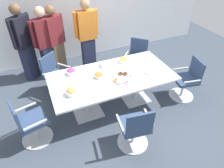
{
  "coord_description": "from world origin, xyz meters",
  "views": [
    {
      "loc": [
        -1.27,
        -2.95,
        2.99
      ],
      "look_at": [
        0.0,
        0.0,
        0.55
      ],
      "focal_mm": 32.36,
      "sensor_mm": 36.0,
      "label": 1
    }
  ],
  "objects_px": {
    "office_chair_4": "(187,81)",
    "person_standing_1": "(46,43)",
    "person_standing_3": "(87,35)",
    "snack_bowl_candy_mix": "(71,72)",
    "office_chair_2": "(30,124)",
    "snack_bowl_cookies": "(72,92)",
    "office_chair_1": "(56,77)",
    "snack_bowl_chips_yellow": "(124,60)",
    "person_standing_0": "(24,43)",
    "conference_table": "(112,81)",
    "office_chair_3": "(135,129)",
    "plate_stack": "(150,72)",
    "office_chair_0": "(137,60)",
    "snack_bowl_pretzels": "(99,75)",
    "donut_platter": "(123,78)",
    "person_standing_2": "(55,41)",
    "napkin_pile": "(105,65)"
  },
  "relations": [
    {
      "from": "office_chair_4",
      "to": "snack_bowl_chips_yellow",
      "type": "distance_m",
      "value": 1.45
    },
    {
      "from": "office_chair_0",
      "to": "person_standing_3",
      "type": "bearing_deg",
      "value": 9.08
    },
    {
      "from": "person_standing_2",
      "to": "snack_bowl_chips_yellow",
      "type": "xyz_separation_m",
      "value": [
        1.18,
        -1.31,
        -0.1
      ]
    },
    {
      "from": "conference_table",
      "to": "person_standing_3",
      "type": "bearing_deg",
      "value": 89.51
    },
    {
      "from": "office_chair_1",
      "to": "person_standing_1",
      "type": "distance_m",
      "value": 0.87
    },
    {
      "from": "person_standing_2",
      "to": "person_standing_3",
      "type": "distance_m",
      "value": 0.77
    },
    {
      "from": "person_standing_1",
      "to": "snack_bowl_cookies",
      "type": "distance_m",
      "value": 1.87
    },
    {
      "from": "person_standing_1",
      "to": "office_chair_4",
      "type": "bearing_deg",
      "value": 120.45
    },
    {
      "from": "plate_stack",
      "to": "snack_bowl_chips_yellow",
      "type": "bearing_deg",
      "value": 117.52
    },
    {
      "from": "snack_bowl_pretzels",
      "to": "plate_stack",
      "type": "xyz_separation_m",
      "value": [
        0.98,
        -0.24,
        -0.03
      ]
    },
    {
      "from": "person_standing_3",
      "to": "snack_bowl_chips_yellow",
      "type": "xyz_separation_m",
      "value": [
        0.42,
        -1.18,
        -0.15
      ]
    },
    {
      "from": "office_chair_1",
      "to": "office_chair_4",
      "type": "distance_m",
      "value": 2.86
    },
    {
      "from": "office_chair_4",
      "to": "donut_platter",
      "type": "distance_m",
      "value": 1.52
    },
    {
      "from": "office_chair_0",
      "to": "snack_bowl_chips_yellow",
      "type": "bearing_deg",
      "value": 81.05
    },
    {
      "from": "snack_bowl_cookies",
      "to": "office_chair_3",
      "type": "bearing_deg",
      "value": -47.45
    },
    {
      "from": "plate_stack",
      "to": "snack_bowl_cookies",
      "type": "bearing_deg",
      "value": -177.91
    },
    {
      "from": "person_standing_3",
      "to": "snack_bowl_candy_mix",
      "type": "bearing_deg",
      "value": 56.09
    },
    {
      "from": "person_standing_1",
      "to": "office_chair_1",
      "type": "bearing_deg",
      "value": 69.7
    },
    {
      "from": "donut_platter",
      "to": "person_standing_1",
      "type": "bearing_deg",
      "value": 121.89
    },
    {
      "from": "office_chair_1",
      "to": "office_chair_3",
      "type": "xyz_separation_m",
      "value": [
        0.9,
        -2.01,
        0.0
      ]
    },
    {
      "from": "person_standing_2",
      "to": "snack_bowl_candy_mix",
      "type": "distance_m",
      "value": 1.33
    },
    {
      "from": "office_chair_4",
      "to": "person_standing_1",
      "type": "xyz_separation_m",
      "value": [
        -2.58,
        1.99,
        0.5
      ]
    },
    {
      "from": "person_standing_2",
      "to": "snack_bowl_chips_yellow",
      "type": "bearing_deg",
      "value": 100.6
    },
    {
      "from": "office_chair_1",
      "to": "office_chair_3",
      "type": "height_order",
      "value": "same"
    },
    {
      "from": "snack_bowl_candy_mix",
      "to": "office_chair_1",
      "type": "bearing_deg",
      "value": 115.13
    },
    {
      "from": "snack_bowl_candy_mix",
      "to": "office_chair_4",
      "type": "bearing_deg",
      "value": -17.72
    },
    {
      "from": "person_standing_0",
      "to": "snack_bowl_candy_mix",
      "type": "bearing_deg",
      "value": 74.35
    },
    {
      "from": "office_chair_0",
      "to": "snack_bowl_candy_mix",
      "type": "relative_size",
      "value": 4.89
    },
    {
      "from": "person_standing_1",
      "to": "person_standing_3",
      "type": "relative_size",
      "value": 0.96
    },
    {
      "from": "office_chair_2",
      "to": "office_chair_4",
      "type": "relative_size",
      "value": 1.0
    },
    {
      "from": "office_chair_1",
      "to": "person_standing_1",
      "type": "height_order",
      "value": "person_standing_1"
    },
    {
      "from": "office_chair_4",
      "to": "plate_stack",
      "type": "height_order",
      "value": "office_chair_4"
    },
    {
      "from": "snack_bowl_chips_yellow",
      "to": "office_chair_3",
      "type": "bearing_deg",
      "value": -108.48
    },
    {
      "from": "office_chair_0",
      "to": "person_standing_1",
      "type": "relative_size",
      "value": 0.52
    },
    {
      "from": "office_chair_4",
      "to": "person_standing_3",
      "type": "bearing_deg",
      "value": 49.99
    },
    {
      "from": "conference_table",
      "to": "snack_bowl_pretzels",
      "type": "xyz_separation_m",
      "value": [
        -0.25,
        0.05,
        0.17
      ]
    },
    {
      "from": "conference_table",
      "to": "office_chair_3",
      "type": "height_order",
      "value": "office_chair_3"
    },
    {
      "from": "office_chair_4",
      "to": "snack_bowl_cookies",
      "type": "bearing_deg",
      "value": 97.65
    },
    {
      "from": "person_standing_1",
      "to": "snack_bowl_chips_yellow",
      "type": "distance_m",
      "value": 1.88
    },
    {
      "from": "person_standing_3",
      "to": "plate_stack",
      "type": "height_order",
      "value": "person_standing_3"
    },
    {
      "from": "snack_bowl_chips_yellow",
      "to": "plate_stack",
      "type": "relative_size",
      "value": 0.87
    },
    {
      "from": "person_standing_2",
      "to": "person_standing_0",
      "type": "bearing_deg",
      "value": -35.18
    },
    {
      "from": "office_chair_3",
      "to": "office_chair_4",
      "type": "relative_size",
      "value": 1.0
    },
    {
      "from": "person_standing_1",
      "to": "snack_bowl_chips_yellow",
      "type": "height_order",
      "value": "person_standing_1"
    },
    {
      "from": "office_chair_2",
      "to": "person_standing_2",
      "type": "bearing_deg",
      "value": 142.55
    },
    {
      "from": "snack_bowl_chips_yellow",
      "to": "person_standing_2",
      "type": "bearing_deg",
      "value": 132.14
    },
    {
      "from": "office_chair_1",
      "to": "donut_platter",
      "type": "xyz_separation_m",
      "value": [
        1.1,
        -1.09,
        0.36
      ]
    },
    {
      "from": "conference_table",
      "to": "donut_platter",
      "type": "xyz_separation_m",
      "value": [
        0.14,
        -0.18,
        0.14
      ]
    },
    {
      "from": "office_chair_3",
      "to": "napkin_pile",
      "type": "height_order",
      "value": "office_chair_3"
    },
    {
      "from": "office_chair_4",
      "to": "donut_platter",
      "type": "xyz_separation_m",
      "value": [
        -1.46,
        0.18,
        0.36
      ]
    }
  ]
}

